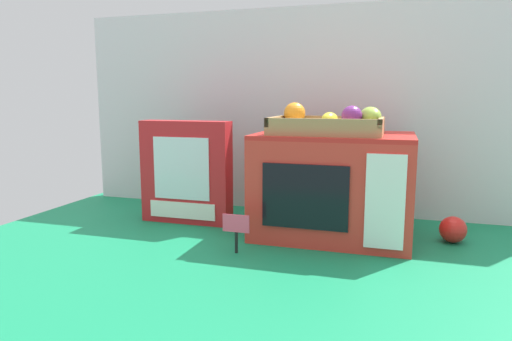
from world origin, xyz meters
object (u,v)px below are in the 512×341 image
(loose_toy_apple, at_px, (453,230))
(price_sign, at_px, (236,228))
(toy_microwave, at_px, (333,185))
(cookie_set_box, at_px, (186,172))
(food_groups_crate, at_px, (329,124))

(loose_toy_apple, bearing_deg, price_sign, -154.41)
(toy_microwave, xyz_separation_m, loose_toy_apple, (0.32, 0.03, -0.11))
(cookie_set_box, bearing_deg, toy_microwave, -0.68)
(toy_microwave, height_order, food_groups_crate, food_groups_crate)
(cookie_set_box, xyz_separation_m, price_sign, (0.25, -0.23, -0.09))
(price_sign, bearing_deg, cookie_set_box, 136.75)
(cookie_set_box, bearing_deg, price_sign, -43.25)
(toy_microwave, bearing_deg, loose_toy_apple, 4.81)
(price_sign, xyz_separation_m, loose_toy_apple, (0.53, 0.26, -0.03))
(food_groups_crate, relative_size, price_sign, 3.04)
(cookie_set_box, bearing_deg, loose_toy_apple, 1.59)
(price_sign, bearing_deg, loose_toy_apple, 25.59)
(food_groups_crate, distance_m, price_sign, 0.38)
(food_groups_crate, height_order, price_sign, food_groups_crate)
(toy_microwave, distance_m, price_sign, 0.32)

